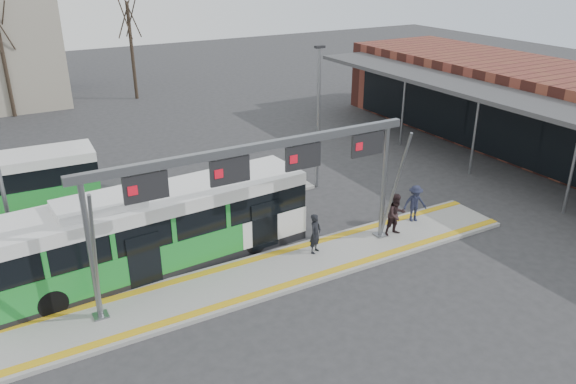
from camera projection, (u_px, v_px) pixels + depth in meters
name	position (u px, v px, depth m)	size (l,w,h in m)	color
ground	(273.00, 274.00, 21.89)	(120.00, 120.00, 0.00)	#2D2D30
platform_main	(273.00, 272.00, 21.86)	(22.00, 3.00, 0.15)	gray
platform_second	(118.00, 217.00, 26.43)	(20.00, 3.00, 0.15)	gray
tactile_main	(273.00, 271.00, 21.82)	(22.00, 2.65, 0.02)	gold
tactile_second	(112.00, 206.00, 27.31)	(20.00, 0.35, 0.02)	gold
gantry	(260.00, 171.00, 20.23)	(13.00, 1.68, 5.20)	slate
station_building	(558.00, 114.00, 34.00)	(11.50, 32.00, 5.00)	brown
hero_bus	(156.00, 231.00, 21.87)	(12.51, 3.45, 3.40)	black
passenger_a	(315.00, 233.00, 22.87)	(0.62, 0.41, 1.71)	black
passenger_b	(396.00, 215.00, 24.29)	(0.93, 0.72, 1.91)	black
passenger_c	(415.00, 203.00, 25.56)	(1.13, 0.65, 1.75)	#1F2238
tree_mid	(128.00, 16.00, 45.37)	(1.40, 1.40, 8.97)	#382B21
lamp_east	(318.00, 115.00, 28.43)	(0.50, 0.25, 7.41)	slate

